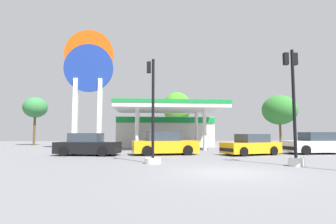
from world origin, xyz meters
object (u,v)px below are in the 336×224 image
(car_3, at_px, (251,145))
(tree_1, at_px, (177,107))
(traffic_signal_0, at_px, (152,133))
(car_1, at_px, (165,144))
(tree_2, at_px, (280,110))
(station_pole_sign, at_px, (89,73))
(traffic_signal_2, at_px, (294,123))
(car_0, at_px, (316,144))
(car_2, at_px, (88,145))
(tree_0, at_px, (35,108))

(car_3, relative_size, tree_1, 0.61)
(car_3, xyz_separation_m, tree_1, (-2.99, 17.75, 4.37))
(car_3, distance_m, traffic_signal_0, 8.42)
(car_1, height_order, tree_1, tree_1)
(car_3, height_order, tree_2, tree_2)
(car_3, bearing_deg, station_pole_sign, 146.88)
(tree_2, bearing_deg, traffic_signal_2, -116.34)
(car_0, relative_size, car_3, 1.02)
(car_2, distance_m, traffic_signal_0, 6.84)
(car_0, distance_m, tree_1, 19.50)
(tree_0, bearing_deg, car_1, -47.36)
(tree_0, bearing_deg, traffic_signal_0, -57.06)
(traffic_signal_0, distance_m, tree_0, 26.66)
(tree_2, bearing_deg, car_0, -109.26)
(car_1, bearing_deg, car_2, -178.25)
(traffic_signal_2, distance_m, tree_1, 24.42)
(car_3, distance_m, tree_0, 27.89)
(car_2, distance_m, car_3, 11.17)
(station_pole_sign, bearing_deg, car_2, -77.74)
(station_pole_sign, xyz_separation_m, car_3, (12.84, -8.37, -6.77))
(car_2, height_order, car_3, car_2)
(car_0, xyz_separation_m, tree_0, (-26.46, 16.94, 4.09))
(car_2, height_order, traffic_signal_0, traffic_signal_0)
(tree_0, distance_m, tree_1, 18.33)
(car_0, bearing_deg, car_2, 179.79)
(traffic_signal_0, distance_m, tree_1, 23.07)
(traffic_signal_2, bearing_deg, car_3, 85.41)
(traffic_signal_0, height_order, tree_2, tree_2)
(station_pole_sign, height_order, tree_2, station_pole_sign)
(station_pole_sign, xyz_separation_m, traffic_signal_2, (12.33, -14.72, -5.49))
(tree_1, bearing_deg, tree_0, -179.22)
(car_1, distance_m, car_2, 5.23)
(car_1, xyz_separation_m, tree_1, (2.93, 16.97, 4.29))
(station_pole_sign, height_order, car_0, station_pole_sign)
(car_0, bearing_deg, tree_1, 115.30)
(traffic_signal_2, bearing_deg, traffic_signal_0, 165.67)
(car_3, distance_m, tree_2, 19.38)
(station_pole_sign, relative_size, tree_0, 1.91)
(tree_0, height_order, tree_2, tree_2)
(car_2, distance_m, tree_0, 20.14)
(car_1, relative_size, traffic_signal_0, 0.90)
(car_1, relative_size, tree_0, 0.77)
(car_1, bearing_deg, station_pole_sign, 132.32)
(car_2, xyz_separation_m, tree_1, (8.16, 17.13, 4.34))
(car_2, distance_m, tree_2, 26.72)
(car_1, distance_m, tree_0, 23.10)
(car_0, xyz_separation_m, traffic_signal_2, (-5.64, -6.90, 1.21))
(car_3, relative_size, traffic_signal_0, 0.83)
(car_0, height_order, traffic_signal_0, traffic_signal_0)
(station_pole_sign, bearing_deg, traffic_signal_2, -50.05)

